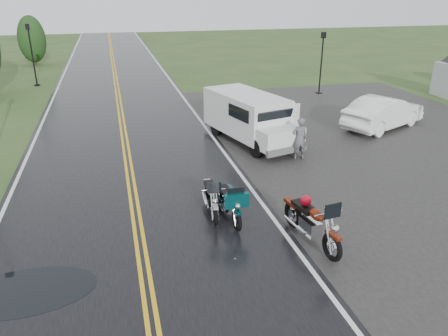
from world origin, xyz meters
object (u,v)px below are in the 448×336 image
object	(u,v)px
sedan_white	(384,113)
lamp_post_far_left	(32,55)
motorcycle_red	(333,236)
motorcycle_teal	(237,212)
motorcycle_silver	(215,207)
person_at_van	(299,139)
lamp_post_far_right	(321,63)
van_white	(257,132)

from	to	relation	value
sedan_white	lamp_post_far_left	size ratio (longest dim) A/B	1.12
motorcycle_red	motorcycle_teal	world-z (taller)	motorcycle_red
motorcycle_teal	sedan_white	bearing A→B (deg)	36.39
motorcycle_silver	person_at_van	size ratio (longest dim) A/B	1.27
motorcycle_red	lamp_post_far_right	distance (m)	18.66
motorcycle_teal	van_white	size ratio (longest dim) A/B	0.39
motorcycle_red	person_at_van	bearing A→B (deg)	64.73
motorcycle_teal	motorcycle_silver	size ratio (longest dim) A/B	1.01
motorcycle_red	van_white	distance (m)	7.19
motorcycle_teal	motorcycle_silver	xyz separation A→B (m)	(-0.50, 0.45, -0.00)
motorcycle_teal	lamp_post_far_left	bearing A→B (deg)	107.29
motorcycle_red	motorcycle_silver	world-z (taller)	motorcycle_red
motorcycle_red	lamp_post_far_right	size ratio (longest dim) A/B	0.65
person_at_van	motorcycle_red	bearing A→B (deg)	75.20
motorcycle_silver	lamp_post_far_right	world-z (taller)	lamp_post_far_right
motorcycle_red	sedan_white	bearing A→B (deg)	43.10
motorcycle_teal	lamp_post_far_left	world-z (taller)	lamp_post_far_left
motorcycle_teal	sedan_white	distance (m)	11.92
person_at_van	lamp_post_far_right	xyz separation A→B (m)	(5.87, 10.28, 1.08)
motorcycle_teal	lamp_post_far_right	xyz separation A→B (m)	(9.69, 14.95, 1.27)
sedan_white	lamp_post_far_right	world-z (taller)	lamp_post_far_right
motorcycle_teal	sedan_white	world-z (taller)	sedan_white
motorcycle_silver	lamp_post_far_left	size ratio (longest dim) A/B	0.51
motorcycle_silver	motorcycle_red	bearing A→B (deg)	-40.39
van_white	sedan_white	world-z (taller)	van_white
motorcycle_silver	lamp_post_far_left	distance (m)	22.79
person_at_van	lamp_post_far_right	size ratio (longest dim) A/B	0.43
motorcycle_silver	sedan_white	xyz separation A→B (m)	(9.80, 7.00, 0.14)
motorcycle_teal	lamp_post_far_left	distance (m)	23.38
motorcycle_teal	sedan_white	xyz separation A→B (m)	(9.30, 7.45, 0.14)
van_white	motorcycle_red	bearing A→B (deg)	-109.33
lamp_post_far_left	sedan_white	bearing A→B (deg)	-40.30
person_at_van	sedan_white	xyz separation A→B (m)	(5.47, 2.77, -0.06)
motorcycle_teal	van_white	distance (m)	5.75
sedan_white	lamp_post_far_left	world-z (taller)	lamp_post_far_left
lamp_post_far_left	van_white	bearing A→B (deg)	-58.78
person_at_van	lamp_post_far_left	xyz separation A→B (m)	(-11.66, 17.30, 1.23)
person_at_van	motorcycle_teal	bearing A→B (deg)	52.90
motorcycle_red	sedan_white	xyz separation A→B (m)	(7.49, 9.37, 0.03)
lamp_post_far_left	lamp_post_far_right	world-z (taller)	lamp_post_far_left
van_white	lamp_post_far_left	size ratio (longest dim) A/B	1.29
motorcycle_red	lamp_post_far_left	bearing A→B (deg)	103.70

